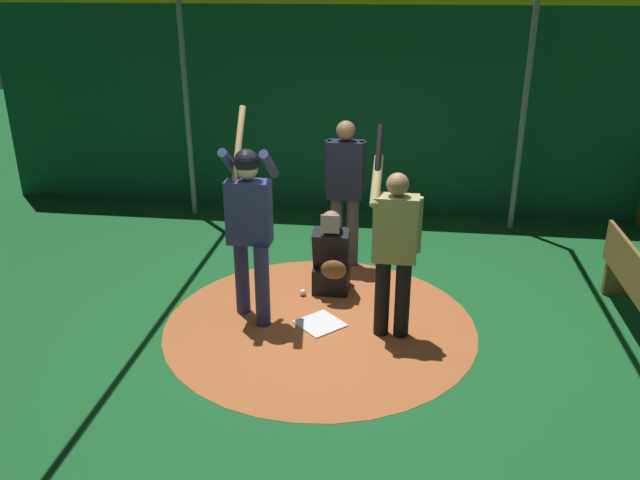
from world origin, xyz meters
name	(u,v)px	position (x,y,z in m)	size (l,w,h in m)	color
ground_plane	(320,325)	(0.00, 0.00, 0.00)	(26.82, 26.82, 0.00)	#195B28
dirt_circle	(320,324)	(0.00, 0.00, 0.00)	(3.21, 3.21, 0.01)	#B76033
home_plate	(320,324)	(0.00, 0.00, 0.01)	(0.42, 0.42, 0.01)	white
batter	(249,218)	(-0.06, -0.72, 1.12)	(0.68, 0.49, 2.16)	navy
catcher	(331,260)	(-0.77, 0.03, 0.39)	(0.58, 0.40, 0.98)	black
umpire	(345,186)	(-1.54, 0.10, 1.02)	(0.23, 0.49, 1.81)	#4C4C51
visitor	(394,244)	(0.09, 0.73, 0.98)	(0.55, 0.50, 2.06)	black
back_wall	(353,103)	(-3.65, 0.00, 1.63)	(0.23, 10.82, 3.24)	#145133
cage_frame	(320,92)	(0.00, 0.00, 2.39)	(6.34, 4.77, 3.41)	gray
baseball_0	(303,292)	(-0.62, -0.28, 0.04)	(0.07, 0.07, 0.07)	white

